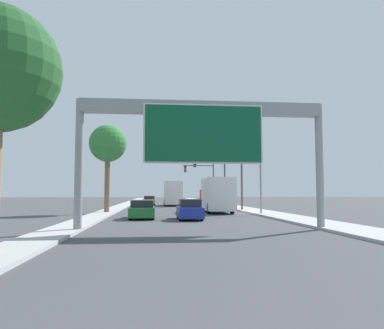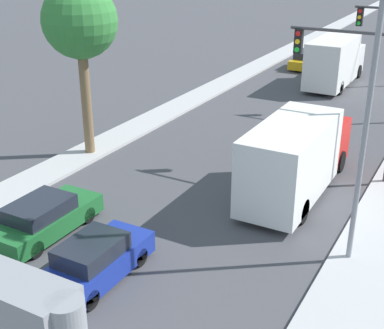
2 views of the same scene
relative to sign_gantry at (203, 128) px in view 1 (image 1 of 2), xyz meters
The scene contains 13 objects.
sidewalk_right 43.16m from the sign_gantry, 79.57° to the left, with size 3.00×120.00×0.15m.
median_strip_left 43.07m from the sign_gantry, 99.77° to the left, with size 2.00×120.00×0.15m.
sign_gantry is the anchor object (origin of this frame).
car_far_center 9.34m from the sign_gantry, 90.00° to the left, with size 1.73×4.22×1.51m.
car_mid_center 41.32m from the sign_gantry, 94.89° to the left, with size 1.86×4.76×1.41m.
car_near_right 11.13m from the sign_gantry, 110.34° to the left, with size 1.88×4.55×1.42m.
truck_box_primary 17.99m from the sign_gantry, 78.53° to the left, with size 2.47×8.50×3.38m.
truck_box_secondary 36.35m from the sign_gantry, 90.00° to the left, with size 2.50×8.40×3.56m.
traffic_light_near_intersection 20.81m from the sign_gantry, 75.39° to the left, with size 4.98×0.32×6.85m.
traffic_light_mid_block 30.61m from the sign_gantry, 79.85° to the left, with size 4.51×0.32×6.74m.
traffic_light_far_intersection 40.46m from the sign_gantry, 82.64° to the left, with size 5.06×0.32×6.58m.
palm_tree_background 18.02m from the sign_gantry, 113.22° to the left, with size 3.55×3.55×8.45m.
street_lamp_right 14.69m from the sign_gantry, 63.54° to the left, with size 2.73×0.28×9.84m.
Camera 1 is at (-2.48, -1.67, 2.02)m, focal length 35.00 mm.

